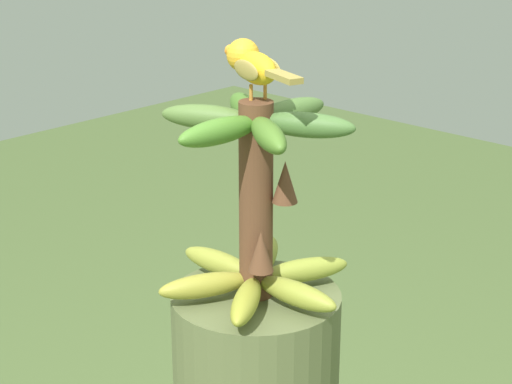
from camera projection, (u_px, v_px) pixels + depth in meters
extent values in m
cylinder|color=brown|center=(256.00, 202.00, 1.27)|extent=(0.05, 0.05, 0.29)
ellipsoid|color=olive|center=(265.00, 256.00, 1.38)|extent=(0.10, 0.13, 0.03)
ellipsoid|color=olive|center=(216.00, 263.00, 1.36)|extent=(0.14, 0.04, 0.03)
ellipsoid|color=olive|center=(205.00, 285.00, 1.28)|extent=(0.09, 0.14, 0.03)
ellipsoid|color=olive|center=(246.00, 301.00, 1.24)|extent=(0.10, 0.13, 0.03)
ellipsoid|color=olive|center=(299.00, 293.00, 1.26)|extent=(0.14, 0.04, 0.03)
ellipsoid|color=olive|center=(305.00, 270.00, 1.33)|extent=(0.09, 0.14, 0.03)
ellipsoid|color=#466B33|center=(306.00, 125.00, 1.21)|extent=(0.14, 0.09, 0.03)
ellipsoid|color=#4B6D32|center=(293.00, 112.00, 1.27)|extent=(0.04, 0.14, 0.03)
ellipsoid|color=#447027|center=(245.00, 108.00, 1.29)|extent=(0.13, 0.10, 0.03)
ellipsoid|color=#506E33|center=(207.00, 117.00, 1.25)|extent=(0.14, 0.09, 0.03)
ellipsoid|color=#4A7D29|center=(217.00, 131.00, 1.18)|extent=(0.04, 0.14, 0.03)
ellipsoid|color=#497227|center=(268.00, 135.00, 1.16)|extent=(0.13, 0.10, 0.03)
cone|color=brown|center=(261.00, 251.00, 1.25)|extent=(0.04, 0.04, 0.06)
cone|color=brown|center=(285.00, 182.00, 1.24)|extent=(0.04, 0.04, 0.06)
cylinder|color=#C68933|center=(264.00, 91.00, 1.23)|extent=(0.01, 0.00, 0.02)
cylinder|color=#C68933|center=(249.00, 93.00, 1.22)|extent=(0.01, 0.00, 0.02)
ellipsoid|color=gold|center=(257.00, 68.00, 1.21)|extent=(0.09, 0.06, 0.04)
ellipsoid|color=olive|center=(270.00, 67.00, 1.22)|extent=(0.07, 0.03, 0.03)
ellipsoid|color=olive|center=(246.00, 70.00, 1.20)|extent=(0.07, 0.03, 0.03)
cube|color=olive|center=(284.00, 77.00, 1.15)|extent=(0.07, 0.04, 0.01)
sphere|color=gold|center=(243.00, 55.00, 1.24)|extent=(0.05, 0.05, 0.05)
sphere|color=black|center=(230.00, 53.00, 1.24)|extent=(0.01, 0.01, 0.01)
cone|color=orange|center=(233.00, 52.00, 1.27)|extent=(0.03, 0.02, 0.02)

